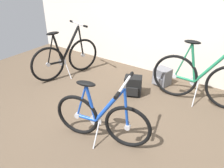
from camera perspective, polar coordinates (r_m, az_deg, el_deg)
ground_plane at (r=2.76m, az=-4.49°, el=-12.16°), size 6.08×6.08×0.00m
folding_bike_foreground at (r=2.47m, az=-2.72°, el=-8.54°), size 1.09×0.52×0.79m
display_bike_left at (r=3.35m, az=21.93°, el=1.14°), size 1.40×0.53×0.98m
display_bike_right at (r=4.01m, az=-11.61°, el=6.68°), size 0.54×1.25×0.90m
backpack_on_floor at (r=3.79m, az=12.63°, el=1.83°), size 0.28×0.29×0.28m
handbag_on_floor at (r=3.41m, az=5.37°, el=-0.50°), size 0.31×0.29×0.30m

